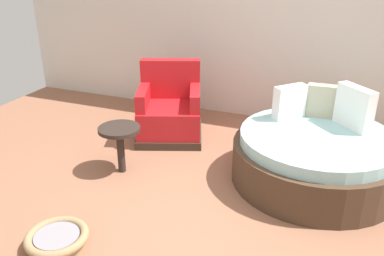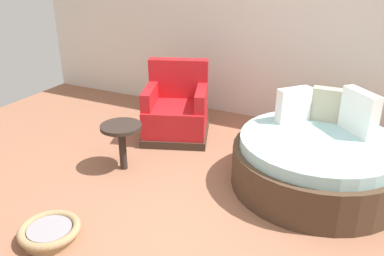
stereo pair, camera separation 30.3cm
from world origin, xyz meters
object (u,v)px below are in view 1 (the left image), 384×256
at_px(round_daybed, 315,156).
at_px(red_armchair, 170,112).
at_px(pet_basket, 57,239).
at_px(side_table, 120,135).

relative_size(round_daybed, red_armchair, 1.63).
bearing_deg(red_armchair, pet_basket, -88.81).
bearing_deg(round_daybed, red_armchair, 165.97).
relative_size(round_daybed, pet_basket, 3.29).
relative_size(red_armchair, pet_basket, 2.02).
relative_size(red_armchair, side_table, 1.98).
bearing_deg(pet_basket, round_daybed, 45.69).
relative_size(pet_basket, side_table, 0.98).
height_order(round_daybed, side_table, round_daybed).
height_order(round_daybed, red_armchair, round_daybed).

